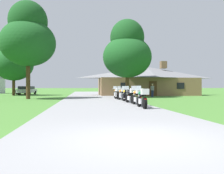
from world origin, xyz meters
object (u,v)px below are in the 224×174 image
Objects in this scene: motorcycle_orange_second_in_row at (137,97)px; tree_left_near at (28,37)px; bystander_gray_shirt_near_lodge at (152,90)px; tree_by_lodge_front at (127,51)px; motorcycle_orange_farthest_in_row at (117,93)px; motorcycle_green_nearest_to_camera at (142,98)px; motorcycle_black_third_in_row at (131,96)px; parked_silver_suv_far_left at (27,90)px; parked_black_sedan_far_left at (24,91)px; motorcycle_orange_fifth_in_row at (122,94)px; motorcycle_yellow_fourth_in_row at (126,95)px; motorcycle_silver_sixth_in_row at (117,94)px; tree_left_far at (14,60)px.

motorcycle_orange_second_in_row is 15.50m from tree_left_near.
bystander_gray_shirt_near_lodge is 0.17× the size of tree_by_lodge_front.
motorcycle_orange_farthest_in_row is at bearing 96.06° from bystander_gray_shirt_near_lodge.
motorcycle_green_nearest_to_camera is at bearing -96.99° from motorcycle_orange_second_in_row.
parked_silver_suv_far_left is (-12.82, 23.88, 0.16)m from motorcycle_black_third_in_row.
motorcycle_green_nearest_to_camera is at bearing 130.28° from bystander_gray_shirt_near_lodge.
motorcycle_black_third_in_row is 12.87m from bystander_gray_shirt_near_lodge.
motorcycle_orange_fifth_in_row is at bearing -60.14° from parked_black_sedan_far_left.
motorcycle_yellow_fourth_in_row is 10.99m from tree_by_lodge_front.
bystander_gray_shirt_near_lodge is at bearing 48.81° from motorcycle_orange_fifth_in_row.
motorcycle_black_third_in_row is 6.00m from motorcycle_silver_sixth_in_row.
motorcycle_orange_second_in_row is 1.00× the size of motorcycle_orange_farthest_in_row.
parked_silver_suv_far_left is at bearing 102.98° from tree_left_near.
motorcycle_green_nearest_to_camera and motorcycle_yellow_fourth_in_row have the same top height.
parked_silver_suv_far_left is at bearing -59.23° from parked_black_sedan_far_left.
motorcycle_orange_farthest_in_row is (0.19, 1.86, 0.00)m from motorcycle_silver_sixth_in_row.
parked_black_sedan_far_left is (-15.56, 13.66, -5.06)m from tree_by_lodge_front.
bystander_gray_shirt_near_lodge is (5.15, 3.90, 0.34)m from motorcycle_orange_farthest_in_row.
bystander_gray_shirt_near_lodge is at bearing 5.44° from tree_by_lodge_front.
bystander_gray_shirt_near_lodge is at bearing 59.75° from motorcycle_black_third_in_row.
motorcycle_black_third_in_row is 28.58m from parked_black_sedan_far_left.
motorcycle_green_nearest_to_camera is 11.94m from motorcycle_orange_farthest_in_row.
parked_silver_suv_far_left reaches higher than parked_black_sedan_far_left.
motorcycle_yellow_fourth_in_row is 0.20× the size of tree_left_near.
motorcycle_yellow_fourth_in_row is 1.00× the size of motorcycle_orange_farthest_in_row.
motorcycle_silver_sixth_in_row is (-0.17, 8.03, -0.01)m from motorcycle_orange_second_in_row.
motorcycle_orange_second_in_row is 5.98m from motorcycle_orange_fifth_in_row.
motorcycle_yellow_fourth_in_row is 25.45m from parked_silver_suv_far_left.
motorcycle_yellow_fourth_in_row is at bearing -90.97° from motorcycle_silver_sixth_in_row.
motorcycle_orange_farthest_in_row is 0.20× the size of tree_left_near.
motorcycle_green_nearest_to_camera is 0.43× the size of parked_silver_suv_far_left.
motorcycle_yellow_fourth_in_row is 0.43× the size of parked_silver_suv_far_left.
motorcycle_green_nearest_to_camera is 27.93m from tree_left_far.
motorcycle_green_nearest_to_camera is 10.07m from motorcycle_silver_sixth_in_row.
tree_left_far is 2.14× the size of parked_black_sedan_far_left.
motorcycle_yellow_fourth_in_row is at bearing -93.50° from motorcycle_orange_farthest_in_row.
motorcycle_silver_sixth_in_row is 0.43× the size of parked_silver_suv_far_left.
parked_silver_suv_far_left is (-3.49, 15.13, -5.87)m from tree_left_near.
parked_silver_suv_far_left is (-12.68, 27.95, 0.16)m from motorcycle_green_nearest_to_camera.
tree_by_lodge_front reaches higher than motorcycle_yellow_fourth_in_row.
motorcycle_green_nearest_to_camera is 5.97m from motorcycle_yellow_fourth_in_row.
motorcycle_orange_farthest_in_row is 0.43× the size of parked_silver_suv_far_left.
tree_left_near reaches higher than bystander_gray_shirt_near_lodge.
tree_left_far is at bearing 36.06° from bystander_gray_shirt_near_lodge.
motorcycle_orange_farthest_in_row is (0.06, 7.87, -0.01)m from motorcycle_black_third_in_row.
tree_left_near is (-9.20, 2.75, 6.04)m from motorcycle_silver_sixth_in_row.
motorcycle_yellow_fourth_in_row is at bearing 83.09° from motorcycle_black_third_in_row.
tree_by_lodge_front reaches higher than tree_left_far.
motorcycle_orange_fifth_in_row is at bearing 115.42° from bystander_gray_shirt_near_lodge.
motorcycle_yellow_fourth_in_row is at bearing -98.20° from motorcycle_orange_fifth_in_row.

